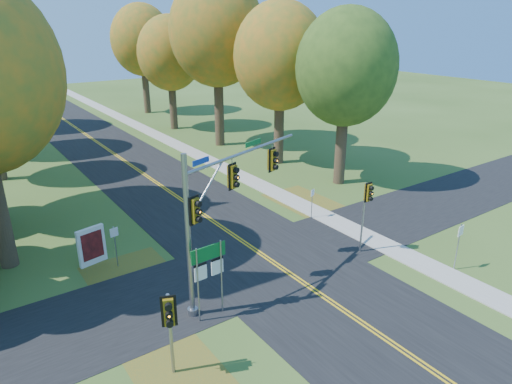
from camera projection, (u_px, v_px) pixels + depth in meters
ground at (295, 277)px, 22.23m from camera, size 160.00×160.00×0.00m
road_main at (295, 277)px, 22.23m from camera, size 8.00×160.00×0.02m
road_cross at (271, 260)px, 23.76m from camera, size 60.00×6.00×0.02m
centerline_left at (293, 278)px, 22.17m from camera, size 0.10×160.00×0.01m
centerline_right at (297, 276)px, 22.27m from camera, size 0.10×160.00×0.01m
sidewalk_east at (380, 243)px, 25.54m from camera, size 1.60×160.00×0.06m
leaf_patch_w_near at (137, 282)px, 21.81m from camera, size 4.00×6.00×0.00m
leaf_patch_e at (316, 207)px, 30.46m from camera, size 3.50×8.00×0.00m
leaf_patch_w_far at (184, 380)px, 15.91m from camera, size 3.00×5.00×0.00m
tree_e_a at (346, 68)px, 32.09m from camera, size 7.20×7.20×12.73m
tree_e_b at (280, 57)px, 36.85m from camera, size 7.60×7.60×13.33m
tree_e_c at (217, 32)px, 41.85m from camera, size 8.80×8.80×15.79m
tree_e_d at (170, 54)px, 49.42m from camera, size 7.00×7.00×12.32m
tree_e_e at (142, 40)px, 57.92m from camera, size 7.80×7.80×13.74m
traffic_mast at (220, 201)px, 19.26m from camera, size 7.46×2.97×7.13m
east_signal_pole at (367, 200)px, 23.48m from camera, size 0.47×0.54×4.03m
ped_signal_pole at (169, 317)px, 15.21m from camera, size 0.50×0.61×3.34m
route_sign_cluster at (209, 266)px, 18.50m from camera, size 1.59×0.15×3.41m
info_kiosk at (92, 246)px, 23.14m from camera, size 1.47×0.51×2.02m
reg_sign_e_north at (312, 198)px, 28.34m from camera, size 0.37×0.14×1.99m
reg_sign_e_south at (459, 239)px, 22.31m from camera, size 0.48×0.09×2.50m
reg_sign_w at (115, 239)px, 22.67m from camera, size 0.43×0.10×2.23m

